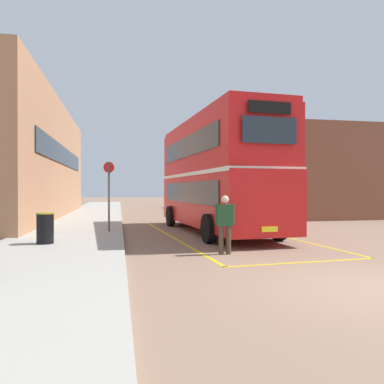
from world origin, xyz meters
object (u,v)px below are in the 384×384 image
Objects in this scene: double_decker_bus at (216,173)px; pedestrian_boarding at (225,220)px; litter_bin at (45,228)px; bus_stop_sign at (109,190)px; single_deck_bus at (207,191)px.

pedestrian_boarding is (-1.13, -5.35, -1.56)m from double_decker_bus.
litter_bin is at bearing -152.96° from double_decker_bus.
pedestrian_boarding is at bearing -57.85° from bus_stop_sign.
double_decker_bus reaches higher than pedestrian_boarding.
double_decker_bus is at bearing -102.00° from single_deck_bus.
single_deck_bus reaches higher than bus_stop_sign.
bus_stop_sign is (1.85, 3.15, 1.19)m from litter_bin.
double_decker_bus is at bearing 27.04° from litter_bin.
double_decker_bus is 18.28m from single_deck_bus.
double_decker_bus reaches higher than bus_stop_sign.
bus_stop_sign is (-8.25, -17.93, 0.17)m from single_deck_bus.
single_deck_bus reaches higher than litter_bin.
single_deck_bus is 23.40m from litter_bin.
double_decker_bus is 1.09× the size of single_deck_bus.
pedestrian_boarding is 5.60m from litter_bin.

